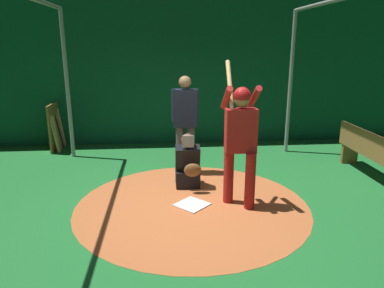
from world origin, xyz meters
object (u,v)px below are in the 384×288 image
batter (240,135)px  catcher (188,166)px  home_plate (192,204)px  umpire (185,119)px  baseball_0 (198,183)px  bat_rack (58,126)px  bench (370,153)px

batter → catcher: bearing=-138.4°
home_plate → umpire: bearing=180.0°
baseball_0 → bat_rack: bearing=-131.5°
bat_rack → baseball_0: bat_rack is taller
bat_rack → bench: bat_rack is taller
home_plate → umpire: size_ratio=0.24×
home_plate → bat_rack: 4.47m
bat_rack → bench: (2.47, 6.11, -0.04)m
bench → home_plate: bearing=-73.6°
batter → bench: batter is taller
batter → bench: 2.84m
baseball_0 → bench: bearing=93.4°
catcher → umpire: (-0.75, 0.01, 0.65)m
catcher → bench: 3.29m
batter → bat_rack: 4.97m
bench → baseball_0: size_ratio=23.99×
catcher → baseball_0: catcher is taller
catcher → bat_rack: bearing=-133.5°
batter → baseball_0: (-0.81, -0.52, -1.03)m
catcher → umpire: 0.99m
home_plate → bat_rack: (-3.43, -2.83, 0.48)m
umpire → bat_rack: bearing=-124.3°
catcher → baseball_0: bearing=99.6°
batter → catcher: 1.26m
catcher → home_plate: bearing=0.5°
catcher → baseball_0: (-0.03, 0.17, -0.31)m
baseball_0 → home_plate: bearing=-11.8°
umpire → home_plate: bearing=-0.0°
batter → umpire: batter is taller
catcher → umpire: size_ratio=0.52×
bat_rack → bench: 6.59m
home_plate → catcher: bearing=-179.5°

